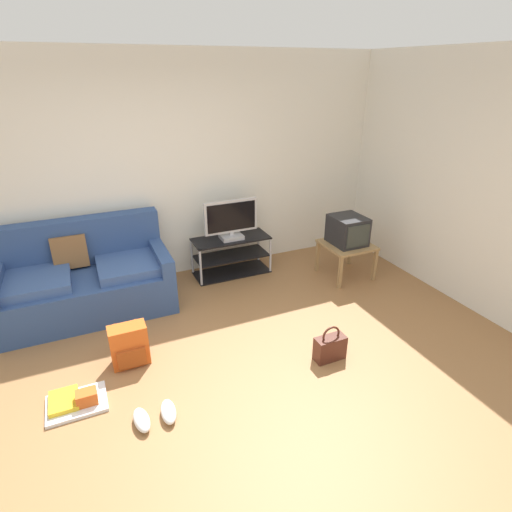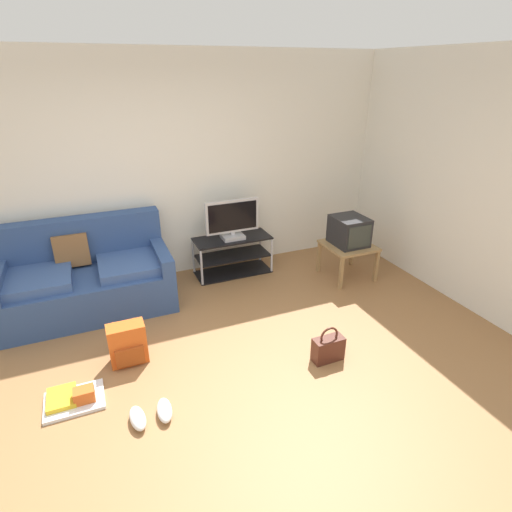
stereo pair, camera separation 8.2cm
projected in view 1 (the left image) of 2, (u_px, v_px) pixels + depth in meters
name	position (u px, v px, depth m)	size (l,w,h in m)	color
ground_plane	(225.00, 397.00, 3.40)	(9.00, 9.80, 0.02)	olive
wall_back	(150.00, 172.00, 4.86)	(9.00, 0.10, 2.70)	silver
wall_right	(448.00, 177.00, 4.66)	(0.10, 3.60, 2.70)	silver
couch	(86.00, 280.00, 4.51)	(1.78, 0.93, 0.96)	navy
tv_stand	(231.00, 256.00, 5.35)	(0.98, 0.41, 0.50)	black
flat_tv	(231.00, 220.00, 5.12)	(0.69, 0.22, 0.51)	#B2B2B7
side_table	(347.00, 248.00, 5.22)	(0.58, 0.58, 0.45)	#9E7A4C
crt_tv	(348.00, 230.00, 5.14)	(0.39, 0.44, 0.35)	#232326
backpack	(129.00, 346.00, 3.71)	(0.33, 0.25, 0.39)	#CC561E
handbag	(330.00, 347.00, 3.79)	(0.29, 0.13, 0.36)	#4C2319
sneakers_pair	(155.00, 416.00, 3.15)	(0.34, 0.27, 0.09)	white
floor_tray	(76.00, 401.00, 3.29)	(0.46, 0.35, 0.14)	silver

